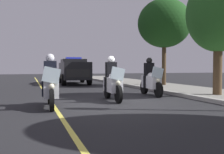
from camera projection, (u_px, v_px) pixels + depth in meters
name	position (u px, v px, depth m)	size (l,w,h in m)	color
ground_plane	(117.00, 102.00, 9.12)	(80.00, 80.00, 0.00)	black
curb_strip	(191.00, 96.00, 10.16)	(48.00, 0.24, 0.15)	#9E9B93
lane_stripe_center	(53.00, 105.00, 8.38)	(48.00, 0.12, 0.01)	#E0D14C
police_motorcycle_lead_left	(51.00, 85.00, 7.86)	(2.14, 0.59, 1.72)	black
police_motorcycle_lead_right	(112.00, 82.00, 9.46)	(2.14, 0.59, 1.72)	black
police_motorcycle_trailing	(151.00, 80.00, 11.10)	(2.14, 0.59, 1.72)	black
police_suv	(74.00, 70.00, 18.93)	(4.98, 2.25, 2.05)	black
tree_mid_block	(219.00, 14.00, 10.52)	(2.71, 2.71, 5.13)	#4C3823
tree_far_back	(164.00, 23.00, 16.40)	(3.53, 3.53, 5.72)	#42301E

